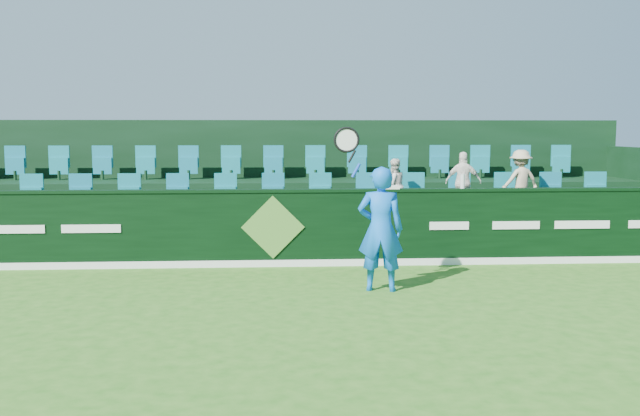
{
  "coord_description": "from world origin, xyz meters",
  "views": [
    {
      "loc": [
        0.08,
        -8.37,
        2.38
      ],
      "look_at": [
        0.75,
        2.8,
        1.15
      ],
      "focal_mm": 40.0,
      "sensor_mm": 36.0,
      "label": 1
    }
  ],
  "objects": [
    {
      "name": "seat_row_front",
      "position": [
        0.0,
        5.5,
        1.1
      ],
      "size": [
        13.5,
        0.5,
        0.6
      ],
      "primitive_type": "cube",
      "color": "#147884",
      "rests_on": "stand_tier_front"
    },
    {
      "name": "spectator_left",
      "position": [
        2.31,
        5.12,
        1.32
      ],
      "size": [
        0.62,
        0.56,
        1.03
      ],
      "primitive_type": "imported",
      "rotation": [
        0.0,
        0.0,
        3.55
      ],
      "color": "silver",
      "rests_on": "stand_tier_front"
    },
    {
      "name": "stand_rear",
      "position": [
        0.0,
        7.44,
        1.22
      ],
      "size": [
        16.0,
        4.1,
        2.6
      ],
      "color": "black",
      "rests_on": "ground"
    },
    {
      "name": "tennis_player",
      "position": [
        1.59,
        1.97,
        0.94
      ],
      "size": [
        1.14,
        0.55,
        2.49
      ],
      "color": "blue",
      "rests_on": "ground"
    },
    {
      "name": "drinks_bottle",
      "position": [
        3.35,
        4.0,
        1.48
      ],
      "size": [
        0.08,
        0.08,
        0.25
      ],
      "primitive_type": "cylinder",
      "color": "silver",
      "rests_on": "sponsor_hoarding"
    },
    {
      "name": "sponsor_hoarding",
      "position": [
        0.0,
        4.0,
        0.67
      ],
      "size": [
        16.0,
        0.25,
        1.35
      ],
      "color": "black",
      "rests_on": "ground"
    },
    {
      "name": "ground",
      "position": [
        0.0,
        0.0,
        0.0
      ],
      "size": [
        60.0,
        60.0,
        0.0
      ],
      "primitive_type": "plane",
      "color": "#286718",
      "rests_on": "ground"
    },
    {
      "name": "towel",
      "position": [
        2.03,
        4.0,
        1.38
      ],
      "size": [
        0.36,
        0.23,
        0.05
      ],
      "primitive_type": "cube",
      "color": "silver",
      "rests_on": "sponsor_hoarding"
    },
    {
      "name": "stand_tier_front",
      "position": [
        0.0,
        5.1,
        0.4
      ],
      "size": [
        16.0,
        2.0,
        0.8
      ],
      "primitive_type": "cube",
      "color": "black",
      "rests_on": "ground"
    },
    {
      "name": "seat_row_back",
      "position": [
        0.0,
        7.3,
        1.6
      ],
      "size": [
        13.5,
        0.5,
        0.6
      ],
      "primitive_type": "cube",
      "color": "#147884",
      "rests_on": "stand_tier_back"
    },
    {
      "name": "spectator_middle",
      "position": [
        3.66,
        5.12,
        1.38
      ],
      "size": [
        0.73,
        0.45,
        1.16
      ],
      "primitive_type": "imported",
      "rotation": [
        0.0,
        0.0,
        2.88
      ],
      "color": "white",
      "rests_on": "stand_tier_front"
    },
    {
      "name": "spectator_right",
      "position": [
        4.78,
        5.12,
        1.4
      ],
      "size": [
        0.85,
        0.59,
        1.2
      ],
      "primitive_type": "imported",
      "rotation": [
        0.0,
        0.0,
        3.35
      ],
      "color": "tan",
      "rests_on": "stand_tier_front"
    },
    {
      "name": "stand_tier_back",
      "position": [
        0.0,
        7.0,
        0.65
      ],
      "size": [
        16.0,
        1.8,
        1.3
      ],
      "primitive_type": "cube",
      "color": "black",
      "rests_on": "ground"
    }
  ]
}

